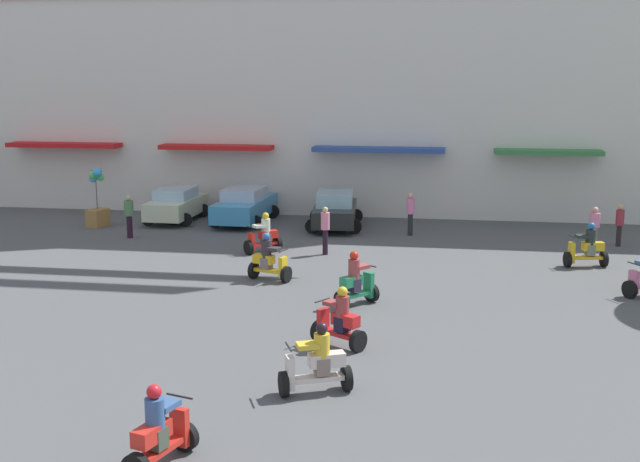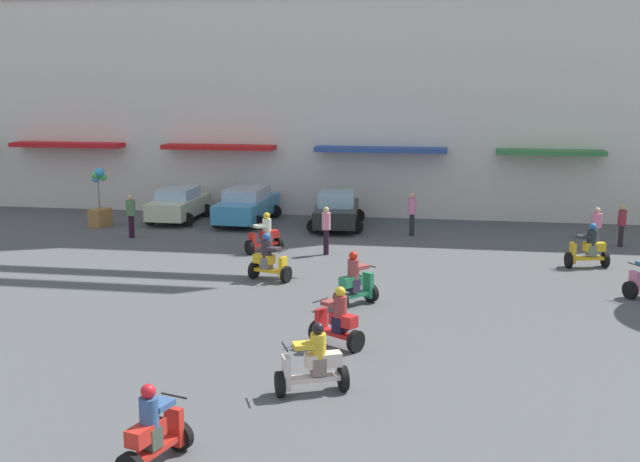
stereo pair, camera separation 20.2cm
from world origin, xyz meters
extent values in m
plane|color=#4F5152|center=(0.00, 13.00, 0.00)|extent=(128.00, 128.00, 0.00)
cube|color=silver|center=(0.00, 36.19, 6.00)|extent=(43.62, 12.37, 12.00)
cube|color=red|center=(-11.10, 29.45, 3.13)|extent=(5.35, 1.10, 0.20)
cube|color=red|center=(-3.73, 29.45, 3.13)|extent=(5.16, 1.10, 0.20)
cube|color=#2B478E|center=(3.65, 29.45, 3.13)|extent=(5.79, 1.10, 0.20)
cube|color=#34773F|center=(10.88, 29.45, 3.13)|extent=(4.48, 1.10, 0.20)
cube|color=beige|center=(-5.07, 27.61, 0.64)|extent=(1.75, 3.91, 0.74)
cube|color=#9FBCD3|center=(-5.07, 27.61, 1.25)|extent=(1.47, 1.97, 0.47)
cylinder|color=black|center=(-5.87, 28.83, 0.30)|extent=(0.60, 0.18, 0.60)
cylinder|color=black|center=(-4.21, 28.79, 0.30)|extent=(0.60, 0.18, 0.60)
cylinder|color=black|center=(-5.92, 26.43, 0.30)|extent=(0.60, 0.18, 0.60)
cylinder|color=black|center=(-4.27, 26.39, 0.30)|extent=(0.60, 0.18, 0.60)
cube|color=#398ABD|center=(-1.99, 27.68, 0.66)|extent=(1.94, 4.56, 0.78)
cube|color=#A3B3CB|center=(-1.99, 27.68, 1.30)|extent=(1.61, 2.31, 0.50)
cylinder|color=black|center=(-2.82, 29.11, 0.30)|extent=(0.61, 0.19, 0.60)
cylinder|color=black|center=(-1.05, 29.04, 0.30)|extent=(0.61, 0.19, 0.60)
cylinder|color=black|center=(-2.93, 26.33, 0.30)|extent=(0.61, 0.19, 0.60)
cylinder|color=black|center=(-1.16, 26.26, 0.30)|extent=(0.61, 0.19, 0.60)
cube|color=black|center=(2.05, 27.20, 0.62)|extent=(2.10, 4.29, 0.70)
cube|color=#91B8CA|center=(2.05, 27.20, 1.24)|extent=(1.66, 2.20, 0.56)
cylinder|color=black|center=(1.08, 28.40, 0.30)|extent=(0.61, 0.22, 0.60)
cylinder|color=black|center=(2.78, 28.56, 0.30)|extent=(0.61, 0.22, 0.60)
cylinder|color=black|center=(1.32, 25.84, 0.30)|extent=(0.61, 0.22, 0.60)
cylinder|color=black|center=(3.02, 26.00, 0.30)|extent=(0.61, 0.22, 0.60)
cylinder|color=black|center=(1.86, 17.90, 0.26)|extent=(0.30, 0.54, 0.52)
cylinder|color=black|center=(0.73, 18.27, 0.26)|extent=(0.30, 0.54, 0.52)
cube|color=gold|center=(1.30, 18.08, 0.32)|extent=(1.08, 0.59, 0.10)
cube|color=gold|center=(1.09, 18.15, 0.67)|extent=(0.72, 0.49, 0.28)
cube|color=gold|center=(1.75, 17.94, 0.47)|extent=(0.23, 0.35, 0.66)
cylinder|color=black|center=(1.77, 17.93, 1.01)|extent=(0.20, 0.51, 0.04)
cube|color=slate|center=(1.18, 18.12, 0.55)|extent=(0.37, 0.39, 0.36)
cylinder|color=#322A31|center=(1.18, 18.12, 1.01)|extent=(0.40, 0.40, 0.55)
sphere|color=#2D59A1|center=(1.18, 18.12, 1.39)|extent=(0.25, 0.25, 0.25)
cube|color=#322A31|center=(1.43, 18.04, 1.03)|extent=(0.52, 0.46, 0.10)
cylinder|color=black|center=(3.78, 12.55, 0.26)|extent=(0.40, 0.52, 0.52)
cylinder|color=black|center=(4.80, 11.90, 0.26)|extent=(0.40, 0.52, 0.52)
cube|color=red|center=(4.29, 12.22, 0.32)|extent=(1.05, 0.81, 0.10)
cube|color=red|center=(4.47, 12.10, 0.70)|extent=(0.73, 0.62, 0.28)
cube|color=red|center=(3.88, 12.48, 0.49)|extent=(0.29, 0.35, 0.68)
cylinder|color=black|center=(3.86, 12.49, 1.04)|extent=(0.31, 0.46, 0.04)
cube|color=black|center=(4.39, 12.16, 0.58)|extent=(0.41, 0.42, 0.36)
cylinder|color=brown|center=(4.39, 12.16, 1.01)|extent=(0.44, 0.44, 0.50)
sphere|color=gold|center=(4.39, 12.16, 1.37)|extent=(0.25, 0.25, 0.25)
cube|color=brown|center=(4.17, 12.30, 1.03)|extent=(0.55, 0.52, 0.10)
cylinder|color=black|center=(4.69, 16.18, 0.26)|extent=(0.49, 0.44, 0.52)
cylinder|color=black|center=(3.95, 15.29, 0.26)|extent=(0.49, 0.44, 0.52)
cube|color=#238353|center=(4.32, 15.74, 0.32)|extent=(0.87, 0.96, 0.10)
cube|color=#238353|center=(4.19, 15.58, 0.74)|extent=(0.64, 0.69, 0.28)
cube|color=#238353|center=(4.62, 16.09, 0.52)|extent=(0.34, 0.31, 0.72)
cylinder|color=black|center=(4.63, 16.11, 1.08)|extent=(0.42, 0.36, 0.04)
cube|color=#30283F|center=(4.25, 15.65, 0.62)|extent=(0.43, 0.42, 0.36)
cylinder|color=#973E3D|center=(4.25, 15.65, 1.07)|extent=(0.45, 0.45, 0.55)
sphere|color=red|center=(4.25, 15.65, 1.45)|extent=(0.25, 0.25, 0.25)
cube|color=#973E3D|center=(4.41, 15.84, 1.10)|extent=(0.54, 0.56, 0.10)
cylinder|color=black|center=(3.63, 9.02, 0.26)|extent=(0.34, 0.53, 0.52)
cylinder|color=black|center=(4.84, 9.54, 0.26)|extent=(0.34, 0.53, 0.52)
cube|color=beige|center=(4.23, 9.28, 0.32)|extent=(1.17, 0.72, 0.10)
cube|color=beige|center=(4.45, 9.38, 0.70)|extent=(0.80, 0.57, 0.28)
cube|color=beige|center=(3.75, 9.07, 0.49)|extent=(0.26, 0.35, 0.68)
cylinder|color=black|center=(3.73, 9.06, 1.04)|extent=(0.24, 0.49, 0.04)
cube|color=#7D6861|center=(4.35, 9.33, 0.58)|extent=(0.38, 0.41, 0.36)
cylinder|color=gold|center=(4.35, 9.33, 1.01)|extent=(0.42, 0.42, 0.50)
sphere|color=black|center=(4.35, 9.33, 1.37)|extent=(0.25, 0.25, 0.25)
cube|color=gold|center=(4.09, 9.22, 1.03)|extent=(0.54, 0.49, 0.10)
cylinder|color=black|center=(2.43, 6.41, 0.26)|extent=(0.54, 0.29, 0.52)
cube|color=red|center=(2.25, 5.79, 0.32)|extent=(0.59, 1.17, 0.10)
cube|color=red|center=(2.18, 5.56, 0.69)|extent=(0.50, 0.78, 0.28)
cube|color=red|center=(2.40, 6.28, 0.49)|extent=(0.35, 0.23, 0.68)
cylinder|color=black|center=(2.40, 6.31, 1.03)|extent=(0.51, 0.18, 0.04)
cube|color=#424B3D|center=(2.21, 5.66, 0.57)|extent=(0.39, 0.36, 0.36)
cylinder|color=#355588|center=(2.21, 5.66, 1.00)|extent=(0.40, 0.40, 0.50)
sphere|color=red|center=(2.21, 5.66, 1.36)|extent=(0.25, 0.25, 0.25)
cube|color=#355588|center=(2.29, 5.93, 1.03)|extent=(0.45, 0.52, 0.10)
cylinder|color=black|center=(12.03, 17.75, 0.26)|extent=(0.39, 0.52, 0.52)
cube|color=#D16B91|center=(12.14, 17.81, 0.48)|extent=(0.28, 0.35, 0.66)
cylinder|color=black|center=(12.12, 17.80, 1.01)|extent=(0.30, 0.47, 0.04)
cylinder|color=black|center=(10.78, 21.44, 0.26)|extent=(0.25, 0.54, 0.52)
cylinder|color=black|center=(12.00, 21.70, 0.26)|extent=(0.25, 0.54, 0.52)
cube|color=gold|center=(11.39, 21.57, 0.32)|extent=(1.13, 0.50, 0.10)
cube|color=gold|center=(11.61, 21.61, 0.71)|extent=(0.74, 0.44, 0.28)
cube|color=gold|center=(10.90, 21.46, 0.50)|extent=(0.20, 0.34, 0.69)
cylinder|color=black|center=(10.88, 21.46, 1.05)|extent=(0.14, 0.52, 0.04)
cube|color=#6A725A|center=(11.51, 21.59, 0.59)|extent=(0.34, 0.37, 0.36)
cylinder|color=#252D2B|center=(11.51, 21.59, 1.03)|extent=(0.38, 0.38, 0.52)
sphere|color=#20609A|center=(11.51, 21.59, 1.40)|extent=(0.25, 0.25, 0.25)
cube|color=#252D2B|center=(11.24, 21.54, 1.05)|extent=(0.50, 0.42, 0.10)
cylinder|color=black|center=(-0.28, 21.58, 0.26)|extent=(0.46, 0.48, 0.52)
cylinder|color=black|center=(0.60, 22.41, 0.26)|extent=(0.46, 0.48, 0.52)
cube|color=red|center=(0.16, 22.00, 0.32)|extent=(0.97, 0.94, 0.10)
cube|color=red|center=(0.32, 22.15, 0.65)|extent=(0.70, 0.68, 0.28)
cube|color=red|center=(-0.19, 21.66, 0.46)|extent=(0.32, 0.33, 0.64)
cylinder|color=black|center=(-0.21, 21.65, 0.99)|extent=(0.38, 0.40, 0.04)
cube|color=slate|center=(0.25, 22.08, 0.53)|extent=(0.42, 0.42, 0.36)
cylinder|color=silver|center=(0.25, 22.08, 0.97)|extent=(0.45, 0.45, 0.53)
sphere|color=gold|center=(0.25, 22.08, 1.35)|extent=(0.25, 0.25, 0.25)
cube|color=silver|center=(0.06, 21.90, 1.00)|extent=(0.55, 0.55, 0.10)
cylinder|color=black|center=(-5.67, 23.79, 0.45)|extent=(0.32, 0.32, 0.89)
cylinder|color=#497148|center=(-5.67, 23.79, 1.20)|extent=(0.51, 0.51, 0.61)
sphere|color=tan|center=(-5.67, 23.79, 1.60)|extent=(0.21, 0.21, 0.21)
cylinder|color=#212625|center=(5.27, 26.06, 0.44)|extent=(0.24, 0.24, 0.88)
cylinder|color=pink|center=(5.27, 26.06, 1.20)|extent=(0.39, 0.39, 0.63)
sphere|color=tan|center=(5.27, 26.06, 1.62)|extent=(0.21, 0.21, 0.21)
cylinder|color=#2A2325|center=(13.14, 25.24, 0.40)|extent=(0.26, 0.26, 0.80)
cylinder|color=#972B3A|center=(13.14, 25.24, 1.10)|extent=(0.42, 0.42, 0.58)
sphere|color=tan|center=(13.14, 25.24, 1.50)|extent=(0.22, 0.22, 0.22)
cylinder|color=black|center=(2.44, 22.04, 0.46)|extent=(0.20, 0.20, 0.92)
cylinder|color=pink|center=(2.44, 22.04, 1.23)|extent=(0.33, 0.33, 0.62)
sphere|color=tan|center=(2.44, 22.04, 1.64)|extent=(0.20, 0.20, 0.20)
cylinder|color=slate|center=(12.10, 24.44, 0.43)|extent=(0.25, 0.25, 0.85)
cylinder|color=pink|center=(12.10, 24.44, 1.12)|extent=(0.40, 0.40, 0.53)
sphere|color=tan|center=(12.10, 24.44, 1.49)|extent=(0.22, 0.22, 0.22)
cube|color=#9D6F3A|center=(-7.94, 25.83, 0.38)|extent=(0.81, 1.02, 0.75)
cylinder|color=#4C4C4C|center=(-7.94, 25.83, 1.35)|extent=(0.04, 0.04, 1.20)
sphere|color=#48CC57|center=(-7.73, 25.87, 2.12)|extent=(0.33, 0.33, 0.33)
sphere|color=orange|center=(-7.85, 26.00, 2.37)|extent=(0.29, 0.29, 0.29)
sphere|color=#2FA3D1|center=(-8.01, 26.12, 2.23)|extent=(0.32, 0.32, 0.32)
sphere|color=purple|center=(-8.08, 25.92, 2.25)|extent=(0.36, 0.36, 0.36)
sphere|color=#3F9EDC|center=(-8.04, 25.80, 2.08)|extent=(0.35, 0.35, 0.35)
sphere|color=#53BF50|center=(-7.98, 25.72, 2.23)|extent=(0.37, 0.37, 0.37)
sphere|color=#349FE3|center=(-7.75, 25.61, 2.35)|extent=(0.39, 0.39, 0.39)
camera|label=1|loc=(6.81, -5.99, 6.37)|focal=45.35mm
camera|label=2|loc=(7.01, -5.95, 6.37)|focal=45.35mm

